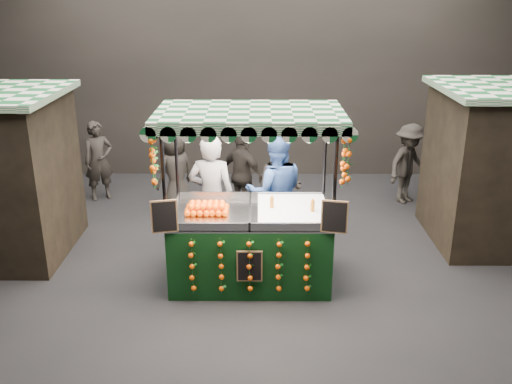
{
  "coord_description": "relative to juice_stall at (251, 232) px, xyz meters",
  "views": [
    {
      "loc": [
        0.06,
        -7.26,
        4.06
      ],
      "look_at": [
        0.02,
        0.34,
        1.26
      ],
      "focal_mm": 39.49,
      "sensor_mm": 36.0,
      "label": 1
    }
  ],
  "objects": [
    {
      "name": "shopper_0",
      "position": [
        -3.07,
        3.39,
        0.02
      ],
      "size": [
        0.69,
        0.62,
        1.59
      ],
      "rotation": [
        0.0,
        0.0,
        0.52
      ],
      "color": "#2E2A25",
      "rests_on": "ground"
    },
    {
      "name": "shopper_2",
      "position": [
        -0.19,
        2.46,
        0.03
      ],
      "size": [
        0.97,
        0.93,
        1.63
      ],
      "rotation": [
        0.0,
        0.0,
        2.41
      ],
      "color": "#282420",
      "rests_on": "ground"
    },
    {
      "name": "juice_stall",
      "position": [
        0.0,
        0.0,
        0.0
      ],
      "size": [
        2.6,
        1.53,
        2.51
      ],
      "color": "black",
      "rests_on": "ground"
    },
    {
      "name": "market_hall",
      "position": [
        0.04,
        -0.01,
        2.6
      ],
      "size": [
        12.1,
        10.1,
        5.05
      ],
      "color": "black",
      "rests_on": "ground"
    },
    {
      "name": "vendor_grey",
      "position": [
        -0.62,
        0.86,
        0.21
      ],
      "size": [
        0.78,
        0.57,
        1.97
      ],
      "rotation": [
        0.0,
        0.0,
        3.0
      ],
      "color": "slate",
      "rests_on": "ground"
    },
    {
      "name": "shopper_3",
      "position": [
        3.03,
        3.23,
        0.01
      ],
      "size": [
        1.16,
        1.1,
        1.58
      ],
      "rotation": [
        0.0,
        0.0,
        0.68
      ],
      "color": "#2C2824",
      "rests_on": "ground"
    },
    {
      "name": "shopper_1",
      "position": [
        0.46,
        1.79,
        0.03
      ],
      "size": [
        0.92,
        0.8,
        1.62
      ],
      "rotation": [
        0.0,
        0.0,
        -0.27
      ],
      "color": "black",
      "rests_on": "ground"
    },
    {
      "name": "shopper_4",
      "position": [
        -1.45,
        2.72,
        -0.0
      ],
      "size": [
        0.89,
        0.88,
        1.55
      ],
      "rotation": [
        0.0,
        0.0,
        3.89
      ],
      "color": "#292521",
      "rests_on": "ground"
    },
    {
      "name": "ground",
      "position": [
        0.04,
        -0.01,
        -0.78
      ],
      "size": [
        12.0,
        12.0,
        0.0
      ],
      "primitive_type": "plane",
      "color": "black",
      "rests_on": "ground"
    },
    {
      "name": "vendor_blue",
      "position": [
        0.37,
        1.07,
        0.2
      ],
      "size": [
        1.01,
        0.82,
        1.96
      ],
      "rotation": [
        0.0,
        0.0,
        3.23
      ],
      "color": "#2A4889",
      "rests_on": "ground"
    }
  ]
}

